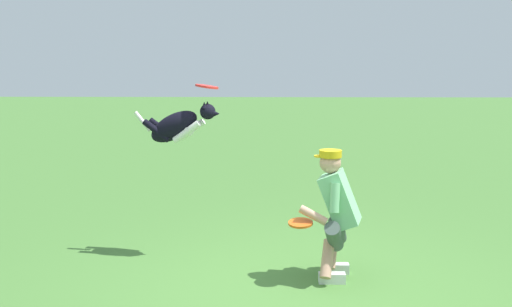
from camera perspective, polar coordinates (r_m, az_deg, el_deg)
ground_plane at (r=5.77m, az=3.74°, el=-13.00°), size 60.00×60.00×0.00m
person at (r=5.90m, az=7.69°, el=-5.44°), size 0.66×0.66×1.29m
dog at (r=6.53m, az=-7.50°, el=2.68°), size 0.99×0.39×0.53m
frisbee_flying at (r=6.42m, az=-4.75°, el=6.45°), size 0.26×0.26×0.06m
frisbee_held at (r=5.75m, az=4.31°, el=-6.68°), size 0.32×0.32×0.06m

